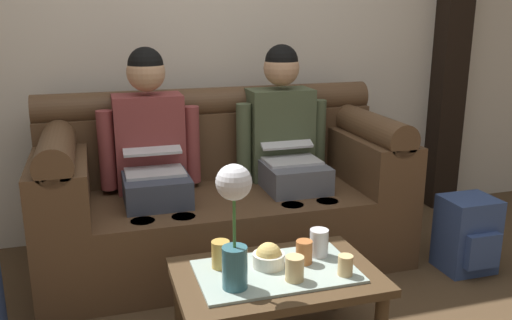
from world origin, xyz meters
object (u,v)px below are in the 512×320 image
(person_left, at_px, (152,153))
(cup_near_left, at_px, (304,252))
(couch, at_px, (222,195))
(coffee_table, at_px, (276,282))
(backpack_right, at_px, (467,235))
(person_right, at_px, (286,143))
(cup_far_center, at_px, (221,254))
(snack_bowl, at_px, (269,257))
(cup_near_right, at_px, (345,265))
(flower_vase, at_px, (234,217))
(cup_far_left, at_px, (295,268))
(cup_far_right, at_px, (319,243))

(person_left, xyz_separation_m, cup_near_left, (0.52, -0.94, -0.24))
(person_left, bearing_deg, couch, 0.40)
(coffee_table, distance_m, backpack_right, 1.32)
(person_right, bearing_deg, cup_far_center, -124.62)
(snack_bowl, height_order, cup_near_right, snack_bowl)
(person_left, bearing_deg, cup_near_right, -59.35)
(coffee_table, height_order, cup_near_right, cup_near_right)
(couch, height_order, flower_vase, couch)
(person_right, distance_m, cup_far_left, 1.15)
(cup_near_right, bearing_deg, backpack_right, 26.95)
(cup_near_right, bearing_deg, cup_near_left, 128.62)
(cup_near_left, distance_m, cup_far_left, 0.16)
(couch, distance_m, backpack_right, 1.39)
(snack_bowl, distance_m, cup_near_left, 0.16)
(coffee_table, xyz_separation_m, cup_near_right, (0.26, -0.12, 0.10))
(cup_far_right, bearing_deg, coffee_table, -160.42)
(person_left, bearing_deg, coffee_table, -68.11)
(couch, xyz_separation_m, person_left, (-0.39, -0.00, 0.28))
(person_right, xyz_separation_m, cup_far_left, (-0.35, -1.07, -0.24))
(couch, distance_m, cup_far_left, 1.07)
(person_left, distance_m, cup_far_center, 0.92)
(cup_far_left, xyz_separation_m, backpack_right, (1.21, 0.49, -0.21))
(couch, bearing_deg, person_right, -0.35)
(coffee_table, relative_size, cup_far_right, 6.98)
(couch, relative_size, person_left, 1.65)
(coffee_table, relative_size, cup_far_left, 8.34)
(cup_near_right, bearing_deg, cup_far_center, 155.60)
(cup_near_left, distance_m, cup_near_right, 0.19)
(cup_far_left, bearing_deg, cup_near_right, -4.67)
(cup_far_left, height_order, backpack_right, cup_far_left)
(person_left, bearing_deg, backpack_right, -19.39)
(coffee_table, height_order, backpack_right, backpack_right)
(coffee_table, bearing_deg, cup_far_center, 156.31)
(couch, relative_size, coffee_table, 2.38)
(person_left, xyz_separation_m, cup_far_center, (0.17, -0.87, -0.23))
(coffee_table, height_order, flower_vase, flower_vase)
(snack_bowl, bearing_deg, cup_far_right, 8.19)
(snack_bowl, relative_size, cup_far_left, 1.34)
(cup_near_left, relative_size, cup_near_right, 1.19)
(snack_bowl, relative_size, cup_far_right, 1.12)
(cup_far_right, bearing_deg, snack_bowl, -171.81)
(person_left, height_order, person_right, same)
(cup_far_left, bearing_deg, person_left, 111.89)
(person_right, distance_m, cup_near_right, 1.12)
(couch, distance_m, cup_near_left, 0.95)
(snack_bowl, xyz_separation_m, cup_near_left, (0.15, -0.01, 0.01))
(cup_far_right, bearing_deg, person_right, 79.48)
(coffee_table, bearing_deg, cup_far_left, -68.03)
(couch, height_order, cup_near_right, couch)
(cup_near_right, bearing_deg, cup_far_left, 175.33)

